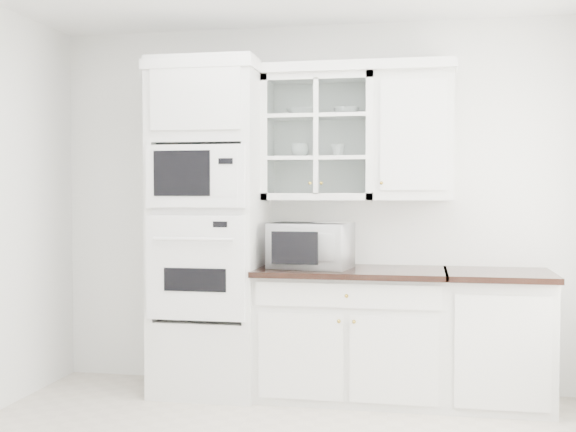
# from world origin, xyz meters

# --- Properties ---
(room_shell) EXTENTS (4.00, 3.50, 2.70)m
(room_shell) POSITION_xyz_m (0.00, 0.43, 1.78)
(room_shell) COLOR white
(room_shell) RESTS_ON ground
(oven_column) EXTENTS (0.76, 0.68, 2.40)m
(oven_column) POSITION_xyz_m (-0.75, 1.42, 1.20)
(oven_column) COLOR silver
(oven_column) RESTS_ON ground
(base_cabinet_run) EXTENTS (1.32, 0.67, 0.92)m
(base_cabinet_run) POSITION_xyz_m (0.28, 1.45, 0.46)
(base_cabinet_run) COLOR silver
(base_cabinet_run) RESTS_ON ground
(extra_base_cabinet) EXTENTS (0.72, 0.67, 0.92)m
(extra_base_cabinet) POSITION_xyz_m (1.28, 1.45, 0.46)
(extra_base_cabinet) COLOR silver
(extra_base_cabinet) RESTS_ON ground
(upper_cabinet_glass) EXTENTS (0.80, 0.33, 0.90)m
(upper_cabinet_glass) POSITION_xyz_m (0.03, 1.58, 1.85)
(upper_cabinet_glass) COLOR silver
(upper_cabinet_glass) RESTS_ON room_shell
(upper_cabinet_solid) EXTENTS (0.55, 0.33, 0.90)m
(upper_cabinet_solid) POSITION_xyz_m (0.71, 1.58, 1.85)
(upper_cabinet_solid) COLOR silver
(upper_cabinet_solid) RESTS_ON room_shell
(crown_molding) EXTENTS (2.14, 0.38, 0.07)m
(crown_molding) POSITION_xyz_m (-0.07, 1.56, 2.33)
(crown_molding) COLOR white
(crown_molding) RESTS_ON room_shell
(countertop_microwave) EXTENTS (0.61, 0.54, 0.32)m
(countertop_microwave) POSITION_xyz_m (-0.00, 1.44, 1.08)
(countertop_microwave) COLOR white
(countertop_microwave) RESTS_ON base_cabinet_run
(bowl_a) EXTENTS (0.27, 0.27, 0.05)m
(bowl_a) POSITION_xyz_m (-0.10, 1.59, 2.04)
(bowl_a) COLOR white
(bowl_a) RESTS_ON upper_cabinet_glass
(bowl_b) EXTENTS (0.22, 0.22, 0.06)m
(bowl_b) POSITION_xyz_m (0.22, 1.60, 2.04)
(bowl_b) COLOR white
(bowl_b) RESTS_ON upper_cabinet_glass
(cup_a) EXTENTS (0.15, 0.15, 0.10)m
(cup_a) POSITION_xyz_m (-0.12, 1.60, 1.76)
(cup_a) COLOR white
(cup_a) RESTS_ON upper_cabinet_glass
(cup_b) EXTENTS (0.13, 0.13, 0.09)m
(cup_b) POSITION_xyz_m (0.17, 1.58, 1.76)
(cup_b) COLOR white
(cup_b) RESTS_ON upper_cabinet_glass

